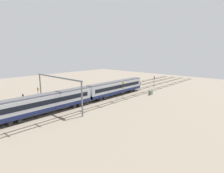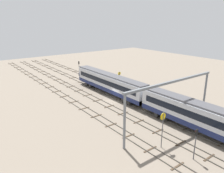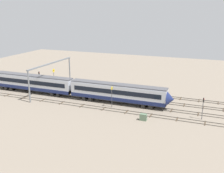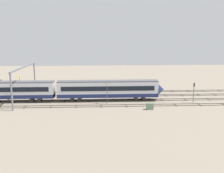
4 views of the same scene
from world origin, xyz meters
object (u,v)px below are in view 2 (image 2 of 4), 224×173
object	(u,v)px
speed_sign_near_foreground	(119,79)
signal_light_trackside_approach	(79,66)
speed_sign_mid_trackside	(163,125)
signal_light_trackside_departure	(196,140)
train	(201,118)
overhead_gantry	(172,92)
relay_cabinet	(113,79)

from	to	relation	value
speed_sign_near_foreground	signal_light_trackside_approach	size ratio (longest dim) A/B	1.08
speed_sign_mid_trackside	signal_light_trackside_departure	size ratio (longest dim) A/B	1.23
train	speed_sign_near_foreground	size ratio (longest dim) A/B	14.73
signal_light_trackside_approach	signal_light_trackside_departure	size ratio (longest dim) A/B	1.11
overhead_gantry	signal_light_trackside_approach	world-z (taller)	overhead_gantry
train	speed_sign_near_foreground	distance (m)	24.13
overhead_gantry	relay_cabinet	bearing A→B (deg)	-19.65
speed_sign_near_foreground	signal_light_trackside_departure	bearing A→B (deg)	160.55
speed_sign_near_foreground	signal_light_trackside_approach	xyz separation A→B (m)	(20.22, 0.12, -0.15)
overhead_gantry	speed_sign_near_foreground	world-z (taller)	overhead_gantry
overhead_gantry	signal_light_trackside_departure	world-z (taller)	overhead_gantry
speed_sign_near_foreground	signal_light_trackside_approach	world-z (taller)	speed_sign_near_foreground
speed_sign_mid_trackside	signal_light_trackside_departure	xyz separation A→B (m)	(-4.38, -1.16, -0.67)
overhead_gantry	signal_light_trackside_approach	size ratio (longest dim) A/B	4.23
speed_sign_mid_trackside	overhead_gantry	bearing A→B (deg)	-61.55
signal_light_trackside_departure	relay_cabinet	size ratio (longest dim) A/B	2.96
speed_sign_near_foreground	signal_light_trackside_departure	distance (m)	28.93
train	signal_light_trackside_approach	bearing A→B (deg)	-3.71
train	signal_light_trackside_approach	distance (m)	44.25
overhead_gantry	signal_light_trackside_departure	size ratio (longest dim) A/B	4.70
train	speed_sign_mid_trackside	xyz separation A→B (m)	(1.04, 7.81, 0.82)
speed_sign_near_foreground	speed_sign_mid_trackside	xyz separation A→B (m)	(-22.90, 10.79, 0.24)
train	signal_light_trackside_departure	size ratio (longest dim) A/B	17.61
train	relay_cabinet	bearing A→B (deg)	-13.46
signal_light_trackside_approach	signal_light_trackside_departure	distance (m)	48.44
train	relay_cabinet	xyz separation A→B (m)	(32.91, -7.88, -1.95)
speed_sign_mid_trackside	signal_light_trackside_approach	distance (m)	44.42
overhead_gantry	signal_light_trackside_approach	distance (m)	40.71
overhead_gantry	relay_cabinet	xyz separation A→B (m)	(28.98, -10.35, -5.63)
speed_sign_near_foreground	relay_cabinet	size ratio (longest dim) A/B	3.54
relay_cabinet	signal_light_trackside_approach	bearing A→B (deg)	24.04
speed_sign_near_foreground	signal_light_trackside_approach	distance (m)	20.22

